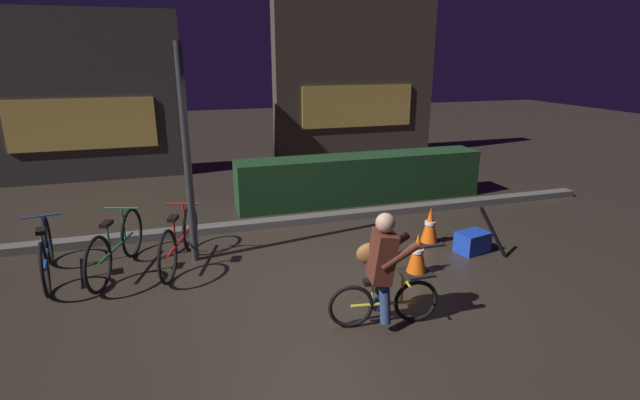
{
  "coord_description": "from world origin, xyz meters",
  "views": [
    {
      "loc": [
        -1.56,
        -5.09,
        2.74
      ],
      "look_at": [
        0.2,
        0.6,
        0.9
      ],
      "focal_mm": 26.49,
      "sensor_mm": 36.0,
      "label": 1
    }
  ],
  "objects_px": {
    "closed_umbrella": "(493,232)",
    "parked_bike_center_left": "(180,240)",
    "parked_bike_leftmost": "(46,253)",
    "parked_bike_left_mid": "(116,246)",
    "cyclist": "(382,269)",
    "traffic_cone_near": "(417,254)",
    "traffic_cone_far": "(430,226)",
    "blue_crate": "(472,242)",
    "street_post": "(187,158)"
  },
  "relations": [
    {
      "from": "parked_bike_center_left",
      "to": "closed_umbrella",
      "type": "relative_size",
      "value": 1.96
    },
    {
      "from": "blue_crate",
      "to": "cyclist",
      "type": "bearing_deg",
      "value": -146.6
    },
    {
      "from": "parked_bike_center_left",
      "to": "traffic_cone_near",
      "type": "distance_m",
      "value": 3.15
    },
    {
      "from": "street_post",
      "to": "closed_umbrella",
      "type": "xyz_separation_m",
      "value": [
        3.98,
        -1.15,
        -1.07
      ]
    },
    {
      "from": "traffic_cone_near",
      "to": "parked_bike_leftmost",
      "type": "bearing_deg",
      "value": 164.65
    },
    {
      "from": "parked_bike_center_left",
      "to": "traffic_cone_far",
      "type": "xyz_separation_m",
      "value": [
        3.61,
        -0.31,
        -0.09
      ]
    },
    {
      "from": "parked_bike_left_mid",
      "to": "parked_bike_center_left",
      "type": "height_order",
      "value": "parked_bike_left_mid"
    },
    {
      "from": "parked_bike_leftmost",
      "to": "traffic_cone_near",
      "type": "relative_size",
      "value": 2.96
    },
    {
      "from": "cyclist",
      "to": "blue_crate",
      "type": "bearing_deg",
      "value": 41.61
    },
    {
      "from": "traffic_cone_near",
      "to": "blue_crate",
      "type": "relative_size",
      "value": 1.28
    },
    {
      "from": "parked_bike_center_left",
      "to": "blue_crate",
      "type": "height_order",
      "value": "parked_bike_center_left"
    },
    {
      "from": "parked_bike_center_left",
      "to": "closed_umbrella",
      "type": "height_order",
      "value": "parked_bike_center_left"
    },
    {
      "from": "cyclist",
      "to": "closed_umbrella",
      "type": "xyz_separation_m",
      "value": [
        2.19,
        1.11,
        -0.25
      ]
    },
    {
      "from": "blue_crate",
      "to": "closed_umbrella",
      "type": "height_order",
      "value": "closed_umbrella"
    },
    {
      "from": "street_post",
      "to": "parked_bike_center_left",
      "type": "height_order",
      "value": "street_post"
    },
    {
      "from": "street_post",
      "to": "parked_bike_center_left",
      "type": "bearing_deg",
      "value": -147.43
    },
    {
      "from": "blue_crate",
      "to": "parked_bike_left_mid",
      "type": "bearing_deg",
      "value": 170.7
    },
    {
      "from": "parked_bike_left_mid",
      "to": "parked_bike_leftmost",
      "type": "bearing_deg",
      "value": 103.33
    },
    {
      "from": "parked_bike_leftmost",
      "to": "traffic_cone_near",
      "type": "height_order",
      "value": "parked_bike_leftmost"
    },
    {
      "from": "street_post",
      "to": "parked_bike_leftmost",
      "type": "distance_m",
      "value": 2.11
    },
    {
      "from": "traffic_cone_far",
      "to": "cyclist",
      "type": "height_order",
      "value": "cyclist"
    },
    {
      "from": "street_post",
      "to": "parked_bike_center_left",
      "type": "distance_m",
      "value": 1.11
    },
    {
      "from": "closed_umbrella",
      "to": "parked_bike_center_left",
      "type": "bearing_deg",
      "value": 1.1
    },
    {
      "from": "traffic_cone_far",
      "to": "blue_crate",
      "type": "height_order",
      "value": "traffic_cone_far"
    },
    {
      "from": "parked_bike_left_mid",
      "to": "traffic_cone_far",
      "type": "height_order",
      "value": "parked_bike_left_mid"
    },
    {
      "from": "parked_bike_center_left",
      "to": "parked_bike_leftmost",
      "type": "bearing_deg",
      "value": 105.05
    },
    {
      "from": "parked_bike_left_mid",
      "to": "cyclist",
      "type": "xyz_separation_m",
      "value": [
        2.77,
        -2.15,
        0.26
      ]
    },
    {
      "from": "cyclist",
      "to": "parked_bike_center_left",
      "type": "bearing_deg",
      "value": 141.0
    },
    {
      "from": "parked_bike_leftmost",
      "to": "traffic_cone_far",
      "type": "height_order",
      "value": "parked_bike_leftmost"
    },
    {
      "from": "parked_bike_center_left",
      "to": "traffic_cone_near",
      "type": "xyz_separation_m",
      "value": [
        2.92,
        -1.18,
        -0.09
      ]
    },
    {
      "from": "parked_bike_leftmost",
      "to": "traffic_cone_near",
      "type": "bearing_deg",
      "value": -115.08
    },
    {
      "from": "parked_bike_center_left",
      "to": "parked_bike_left_mid",
      "type": "bearing_deg",
      "value": 106.69
    },
    {
      "from": "cyclist",
      "to": "closed_umbrella",
      "type": "distance_m",
      "value": 2.47
    },
    {
      "from": "parked_bike_leftmost",
      "to": "traffic_cone_near",
      "type": "distance_m",
      "value": 4.71
    },
    {
      "from": "blue_crate",
      "to": "closed_umbrella",
      "type": "distance_m",
      "value": 0.37
    },
    {
      "from": "cyclist",
      "to": "traffic_cone_near",
      "type": "bearing_deg",
      "value": 53.49
    },
    {
      "from": "parked_bike_leftmost",
      "to": "blue_crate",
      "type": "relative_size",
      "value": 3.78
    },
    {
      "from": "traffic_cone_far",
      "to": "cyclist",
      "type": "xyz_separation_m",
      "value": [
        -1.63,
        -1.83,
        0.36
      ]
    },
    {
      "from": "street_post",
      "to": "parked_bike_leftmost",
      "type": "xyz_separation_m",
      "value": [
        -1.8,
        -0.05,
        -1.1
      ]
    },
    {
      "from": "parked_bike_center_left",
      "to": "blue_crate",
      "type": "relative_size",
      "value": 3.78
    },
    {
      "from": "parked_bike_leftmost",
      "to": "parked_bike_left_mid",
      "type": "bearing_deg",
      "value": -103.64
    },
    {
      "from": "traffic_cone_far",
      "to": "cyclist",
      "type": "distance_m",
      "value": 2.48
    },
    {
      "from": "traffic_cone_near",
      "to": "traffic_cone_far",
      "type": "xyz_separation_m",
      "value": [
        0.68,
        0.87,
        0.0
      ]
    },
    {
      "from": "parked_bike_leftmost",
      "to": "parked_bike_center_left",
      "type": "height_order",
      "value": "parked_bike_center_left"
    },
    {
      "from": "traffic_cone_far",
      "to": "closed_umbrella",
      "type": "bearing_deg",
      "value": -52.01
    },
    {
      "from": "parked_bike_left_mid",
      "to": "blue_crate",
      "type": "distance_m",
      "value": 4.89
    },
    {
      "from": "traffic_cone_near",
      "to": "blue_crate",
      "type": "distance_m",
      "value": 1.19
    },
    {
      "from": "parked_bike_center_left",
      "to": "cyclist",
      "type": "relative_size",
      "value": 1.34
    },
    {
      "from": "parked_bike_left_mid",
      "to": "blue_crate",
      "type": "height_order",
      "value": "parked_bike_left_mid"
    },
    {
      "from": "street_post",
      "to": "blue_crate",
      "type": "relative_size",
      "value": 6.6
    }
  ]
}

